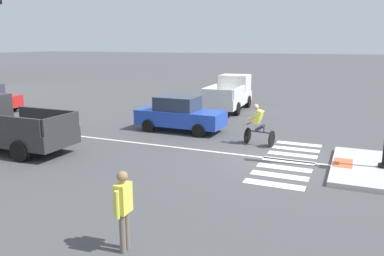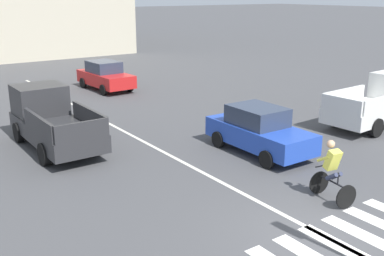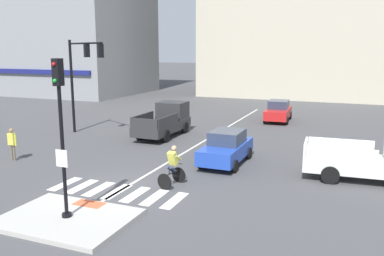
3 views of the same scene
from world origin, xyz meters
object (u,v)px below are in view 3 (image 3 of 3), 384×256
pickup_truck_white_cross_right (378,160)px  signal_pole (61,125)px  traffic_light_mast (81,70)px  pickup_truck_charcoal_westbound_far (166,121)px  cyclist (173,165)px  car_red_eastbound_distant (278,111)px  pedestrian_at_curb_left (12,142)px  car_blue_eastbound_mid (226,147)px

pickup_truck_white_cross_right → signal_pole: bearing=-139.4°
traffic_light_mast → pickup_truck_charcoal_westbound_far: bearing=22.4°
signal_pole → pickup_truck_charcoal_westbound_far: signal_pole is taller
traffic_light_mast → cyclist: traffic_light_mast is taller
car_red_eastbound_distant → pedestrian_at_curb_left: size_ratio=2.51×
signal_pole → cyclist: bearing=69.0°
traffic_light_mast → car_red_eastbound_distant: (10.90, 10.21, -3.49)m
car_red_eastbound_distant → cyclist: (-1.26, -17.12, 0.06)m
car_red_eastbound_distant → cyclist: size_ratio=2.49×
signal_pole → pedestrian_at_curb_left: size_ratio=3.08×
car_red_eastbound_distant → signal_pole: bearing=-97.9°
traffic_light_mast → car_red_eastbound_distant: size_ratio=1.48×
pickup_truck_charcoal_westbound_far → car_blue_eastbound_mid: bearing=-41.0°
signal_pole → traffic_light_mast: (-7.89, 11.45, 1.06)m
signal_pole → pickup_truck_white_cross_right: size_ratio=0.99×
traffic_light_mast → pickup_truck_white_cross_right: size_ratio=1.19×
traffic_light_mast → car_blue_eastbound_mid: 11.63m
pickup_truck_white_cross_right → cyclist: bearing=-154.8°
pickup_truck_white_cross_right → car_blue_eastbound_mid: bearing=177.5°
cyclist → car_blue_eastbound_mid: bearing=75.1°
car_blue_eastbound_mid → cyclist: (-1.07, -4.01, 0.06)m
car_red_eastbound_distant → pickup_truck_white_cross_right: size_ratio=0.80×
traffic_light_mast → car_red_eastbound_distant: traffic_light_mast is taller
pedestrian_at_curb_left → car_blue_eastbound_mid: bearing=19.3°
pickup_truck_charcoal_westbound_far → pedestrian_at_curb_left: pickup_truck_charcoal_westbound_far is taller
car_red_eastbound_distant → car_blue_eastbound_mid: same height
car_blue_eastbound_mid → pickup_truck_white_cross_right: size_ratio=0.79×
signal_pole → pickup_truck_charcoal_westbound_far: size_ratio=1.01×
pedestrian_at_curb_left → car_red_eastbound_distant: bearing=58.1°
signal_pole → car_blue_eastbound_mid: size_ratio=1.25×
pickup_truck_white_cross_right → pedestrian_at_curb_left: (-17.01, -3.27, 0.00)m
traffic_light_mast → pickup_truck_charcoal_westbound_far: traffic_light_mast is taller
car_blue_eastbound_mid → pickup_truck_charcoal_westbound_far: 7.56m
car_blue_eastbound_mid → cyclist: bearing=-104.9°
car_blue_eastbound_mid → pedestrian_at_curb_left: bearing=-160.7°
pickup_truck_charcoal_westbound_far → pickup_truck_white_cross_right: bearing=-22.8°
cyclist → pedestrian_at_curb_left: bearing=177.2°
cyclist → pedestrian_at_curb_left: 9.15m
signal_pole → car_blue_eastbound_mid: bearing=71.8°
traffic_light_mast → pedestrian_at_curb_left: 7.29m
signal_pole → pickup_truck_white_cross_right: signal_pole is taller
pickup_truck_charcoal_westbound_far → pickup_truck_white_cross_right: 13.57m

